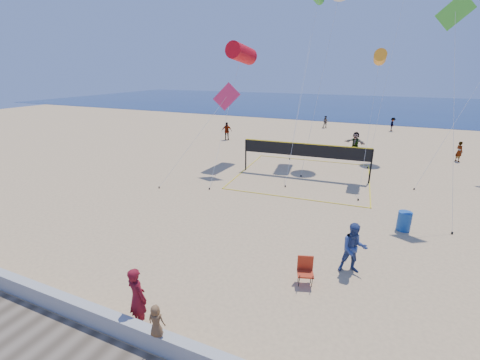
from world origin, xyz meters
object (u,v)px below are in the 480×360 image
at_px(camp_chair, 305,269).
at_px(trash_barrel, 404,221).
at_px(volleyball_net, 305,154).
at_px(woman, 137,297).

relative_size(camp_chair, trash_barrel, 1.24).
height_order(trash_barrel, volleyball_net, volleyball_net).
xyz_separation_m(woman, volleyball_net, (1.13, 14.95, 0.61)).
relative_size(camp_chair, volleyball_net, 0.12).
xyz_separation_m(camp_chair, trash_barrel, (3.17, 5.49, -0.11)).
height_order(camp_chair, volleyball_net, volleyball_net).
distance_m(camp_chair, trash_barrel, 6.34).
bearing_deg(trash_barrel, camp_chair, -119.99).
relative_size(woman, camp_chair, 1.71).
bearing_deg(camp_chair, trash_barrel, 41.80).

